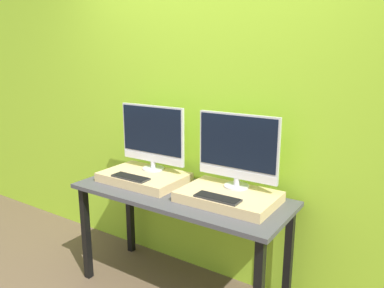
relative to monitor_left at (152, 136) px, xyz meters
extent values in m
cube|color=#9ED12D|center=(0.36, 0.23, 0.19)|extent=(8.00, 0.04, 2.60)
cube|color=#47474C|center=(0.36, -0.15, -0.34)|extent=(1.54, 0.61, 0.03)
cube|color=black|center=(-0.35, -0.40, -0.73)|extent=(0.05, 0.05, 0.75)
cube|color=black|center=(-0.35, 0.10, -0.73)|extent=(0.05, 0.05, 0.75)
cube|color=black|center=(1.07, 0.10, -0.73)|extent=(0.05, 0.05, 0.75)
cube|color=#D6B77F|center=(0.00, -0.11, -0.30)|extent=(0.62, 0.41, 0.07)
cylinder|color=silver|center=(0.00, 0.00, -0.26)|extent=(0.17, 0.17, 0.01)
cylinder|color=silver|center=(0.00, 0.00, -0.23)|extent=(0.04, 0.04, 0.05)
cube|color=silver|center=(0.00, 0.00, 0.02)|extent=(0.57, 0.02, 0.43)
cube|color=black|center=(0.00, -0.01, 0.05)|extent=(0.54, 0.00, 0.35)
cube|color=silver|center=(0.00, -0.01, -0.17)|extent=(0.56, 0.00, 0.06)
cube|color=#2D2D2D|center=(0.00, -0.26, -0.26)|extent=(0.29, 0.10, 0.01)
cube|color=black|center=(0.00, -0.26, -0.25)|extent=(0.28, 0.09, 0.00)
cube|color=#D6B77F|center=(0.71, -0.11, -0.30)|extent=(0.62, 0.41, 0.07)
cylinder|color=silver|center=(0.71, 0.00, -0.26)|extent=(0.17, 0.17, 0.01)
cylinder|color=silver|center=(0.71, 0.00, -0.23)|extent=(0.04, 0.04, 0.05)
cube|color=silver|center=(0.71, 0.00, 0.02)|extent=(0.57, 0.02, 0.43)
cube|color=black|center=(0.71, -0.01, 0.05)|extent=(0.54, 0.00, 0.35)
cube|color=silver|center=(0.71, -0.01, -0.17)|extent=(0.56, 0.00, 0.06)
cube|color=#2D2D2D|center=(0.71, -0.26, -0.26)|extent=(0.29, 0.10, 0.01)
cube|color=black|center=(0.71, -0.26, -0.25)|extent=(0.28, 0.09, 0.00)
camera|label=1|loc=(1.77, -2.14, 0.60)|focal=35.00mm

